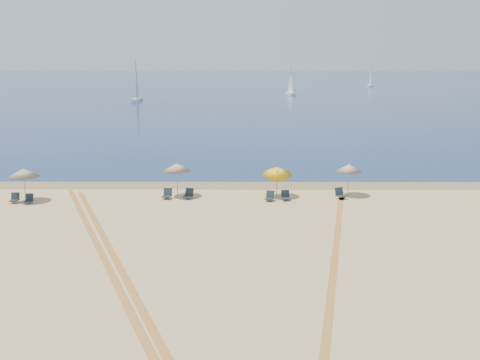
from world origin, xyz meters
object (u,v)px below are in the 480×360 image
object	(u,v)px
chair_1	(15,198)
sailboat_0	(137,89)
sailboat_2	(290,86)
chair_7	(340,194)
umbrella_3	(277,171)
umbrella_2	(177,167)
chair_6	(286,196)
chair_3	(167,194)
umbrella_1	(23,173)
chair_4	(189,194)
chair_5	(270,196)
umbrella_4	(349,168)
sailboat_1	(370,80)
chair_2	(29,199)

from	to	relation	value
chair_1	sailboat_0	distance (m)	88.74
sailboat_2	chair_7	bearing A→B (deg)	-108.88
sailboat_2	umbrella_3	bearing A→B (deg)	-111.15
umbrella_2	sailboat_2	distance (m)	111.71
umbrella_2	chair_6	size ratio (longest dim) A/B	3.27
chair_3	chair_7	size ratio (longest dim) A/B	0.85
umbrella_1	chair_4	size ratio (longest dim) A/B	2.78
chair_3	sailboat_0	bearing A→B (deg)	110.20
chair_1	chair_6	size ratio (longest dim) A/B	0.93
chair_5	chair_6	world-z (taller)	chair_5
umbrella_4	chair_4	size ratio (longest dim) A/B	2.78
chair_4	chair_5	world-z (taller)	chair_4
umbrella_1	umbrella_3	size ratio (longest dim) A/B	0.97
umbrella_4	sailboat_1	bearing A→B (deg)	75.99
chair_5	sailboat_0	bearing A→B (deg)	123.31
umbrella_2	umbrella_4	distance (m)	12.02
sailboat_0	chair_5	bearing A→B (deg)	-74.46
umbrella_4	chair_1	world-z (taller)	umbrella_4
umbrella_3	chair_6	distance (m)	1.87
chair_2	chair_7	bearing A→B (deg)	-5.05
chair_2	chair_3	world-z (taller)	chair_3
sailboat_1	sailboat_2	bearing A→B (deg)	-119.69
chair_3	sailboat_1	xyz separation A→B (m)	(51.34, 155.87, 2.14)
chair_1	chair_3	world-z (taller)	chair_3
chair_5	chair_2	bearing A→B (deg)	-161.00
umbrella_3	chair_1	xyz separation A→B (m)	(-17.69, -1.55, -1.56)
umbrella_4	sailboat_2	size ratio (longest dim) A/B	0.30
umbrella_4	chair_5	distance (m)	6.02
chair_1	chair_7	size ratio (longest dim) A/B	0.77
sailboat_0	sailboat_2	world-z (taller)	sailboat_0
umbrella_3	chair_5	world-z (taller)	umbrella_3
chair_3	chair_6	size ratio (longest dim) A/B	1.03
chair_3	chair_7	xyz separation A→B (m)	(11.96, 0.06, 0.01)
umbrella_1	chair_2	distance (m)	1.82
umbrella_3	chair_6	bearing A→B (deg)	-57.03
umbrella_3	sailboat_2	xyz separation A→B (m)	(11.00, 110.42, 0.51)
umbrella_2	sailboat_2	world-z (taller)	sailboat_2
chair_6	chair_7	bearing A→B (deg)	-3.10
chair_4	sailboat_1	size ratio (longest dim) A/B	0.10
sailboat_0	sailboat_1	bearing A→B (deg)	43.31
chair_2	chair_3	size ratio (longest dim) A/B	0.89
umbrella_1	sailboat_0	xyz separation A→B (m)	(-9.48, 87.87, 0.79)
umbrella_4	chair_5	size ratio (longest dim) A/B	2.91
chair_5	sailboat_0	distance (m)	91.56
umbrella_1	umbrella_2	xyz separation A→B (m)	(10.16, 1.33, 0.12)
umbrella_1	chair_2	size ratio (longest dim) A/B	3.40
umbrella_4	chair_3	size ratio (longest dim) A/B	3.03
umbrella_1	chair_5	size ratio (longest dim) A/B	2.91
umbrella_4	chair_6	bearing A→B (deg)	-163.89
chair_4	chair_6	bearing A→B (deg)	13.12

